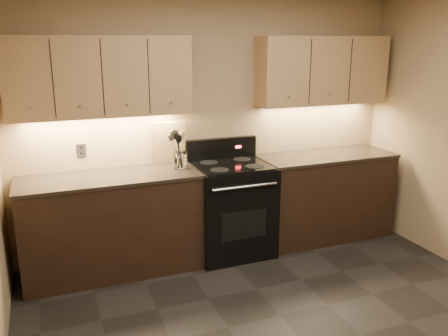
% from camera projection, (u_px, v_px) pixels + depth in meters
% --- Properties ---
extents(wall_back, '(4.00, 0.04, 2.60)m').
position_uv_depth(wall_back, '(212.00, 122.00, 4.81)').
color(wall_back, '#9E7E5D').
rests_on(wall_back, ground).
extents(counter_left, '(1.62, 0.62, 0.93)m').
position_uv_depth(counter_left, '(112.00, 224.00, 4.38)').
color(counter_left, black).
rests_on(counter_left, ground).
extents(counter_right, '(1.46, 0.62, 0.93)m').
position_uv_depth(counter_right, '(323.00, 196.00, 5.18)').
color(counter_right, black).
rests_on(counter_right, ground).
extents(stove, '(0.76, 0.68, 1.14)m').
position_uv_depth(stove, '(231.00, 208.00, 4.77)').
color(stove, black).
rests_on(stove, ground).
extents(upper_cab_left, '(1.60, 0.30, 0.70)m').
position_uv_depth(upper_cab_left, '(100.00, 77.00, 4.16)').
color(upper_cab_left, tan).
rests_on(upper_cab_left, wall_back).
extents(upper_cab_right, '(1.44, 0.30, 0.70)m').
position_uv_depth(upper_cab_right, '(323.00, 71.00, 4.96)').
color(upper_cab_right, tan).
rests_on(upper_cab_right, wall_back).
extents(outlet_plate, '(0.08, 0.01, 0.12)m').
position_uv_depth(outlet_plate, '(81.00, 150.00, 4.40)').
color(outlet_plate, '#B2B5BA').
rests_on(outlet_plate, wall_back).
extents(utensil_crock, '(0.14, 0.14, 0.16)m').
position_uv_depth(utensil_crock, '(181.00, 161.00, 4.50)').
color(utensil_crock, white).
rests_on(utensil_crock, counter_left).
extents(cutting_board, '(0.34, 0.12, 0.42)m').
position_uv_depth(cutting_board, '(168.00, 142.00, 4.64)').
color(cutting_board, tan).
rests_on(cutting_board, counter_left).
extents(wooden_spoon, '(0.12, 0.07, 0.34)m').
position_uv_depth(wooden_spoon, '(177.00, 150.00, 4.45)').
color(wooden_spoon, tan).
rests_on(wooden_spoon, utensil_crock).
extents(black_spoon, '(0.08, 0.14, 0.33)m').
position_uv_depth(black_spoon, '(179.00, 150.00, 4.48)').
color(black_spoon, black).
rests_on(black_spoon, utensil_crock).
extents(black_turner, '(0.13, 0.18, 0.34)m').
position_uv_depth(black_turner, '(181.00, 150.00, 4.47)').
color(black_turner, black).
rests_on(black_turner, utensil_crock).
extents(steel_spatula, '(0.21, 0.12, 0.36)m').
position_uv_depth(steel_spatula, '(182.00, 148.00, 4.50)').
color(steel_spatula, silver).
rests_on(steel_spatula, utensil_crock).
extents(steel_skimmer, '(0.19, 0.12, 0.37)m').
position_uv_depth(steel_skimmer, '(184.00, 148.00, 4.47)').
color(steel_skimmer, silver).
rests_on(steel_skimmer, utensil_crock).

